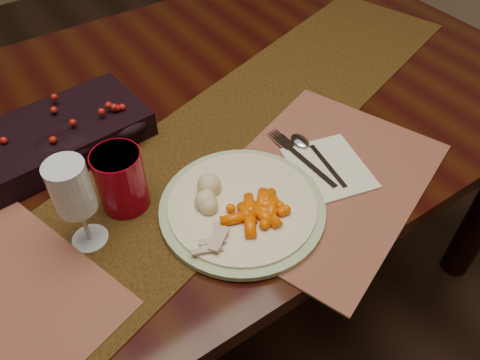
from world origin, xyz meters
TOP-DOWN VIEW (x-y plane):
  - floor at (0.00, 0.00)m, footprint 5.00×5.00m
  - dining_table at (0.00, 0.00)m, footprint 1.80×1.00m
  - table_runner at (0.05, -0.15)m, footprint 1.55×0.76m
  - centerpiece at (-0.23, 0.03)m, footprint 0.38×0.22m
  - placemat_main at (0.16, -0.33)m, footprint 0.55×0.48m
  - dinner_plate at (-0.01, -0.31)m, footprint 0.37×0.37m
  - baby_carrots at (-0.00, -0.36)m, footprint 0.11×0.09m
  - mashed_potatoes at (-0.05, -0.27)m, footprint 0.09×0.08m
  - turkey_shreds at (-0.10, -0.36)m, footprint 0.08×0.07m
  - napkin at (0.19, -0.32)m, footprint 0.17×0.19m
  - fork at (0.16, -0.28)m, footprint 0.03×0.17m
  - spoon at (0.19, -0.29)m, footprint 0.06×0.16m
  - red_cup at (-0.17, -0.18)m, footprint 0.11×0.11m
  - wine_glass at (-0.26, -0.22)m, footprint 0.08×0.08m

SIDE VIEW (x-z plane):
  - floor at x=0.00m, z-range 0.00..0.00m
  - dining_table at x=0.00m, z-range 0.00..0.75m
  - table_runner at x=0.05m, z-range 0.75..0.75m
  - placemat_main at x=0.16m, z-range 0.75..0.75m
  - napkin at x=0.19m, z-range 0.75..0.76m
  - spoon at x=0.19m, z-range 0.76..0.76m
  - fork at x=0.16m, z-range 0.76..0.76m
  - dinner_plate at x=-0.01m, z-range 0.75..0.77m
  - turkey_shreds at x=-0.10m, z-range 0.77..0.78m
  - baby_carrots at x=0.00m, z-range 0.77..0.79m
  - centerpiece at x=-0.23m, z-range 0.75..0.83m
  - mashed_potatoes at x=-0.05m, z-range 0.77..0.81m
  - red_cup at x=-0.17m, z-range 0.75..0.87m
  - wine_glass at x=-0.26m, z-range 0.75..0.93m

